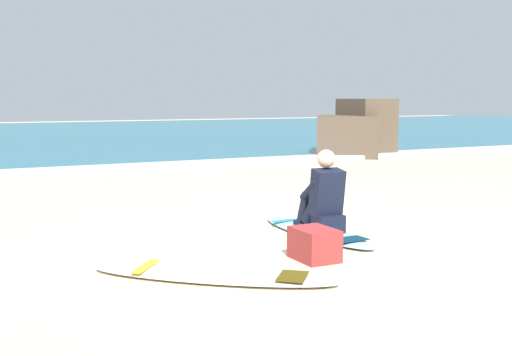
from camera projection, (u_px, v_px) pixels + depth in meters
The scene contains 8 objects.
ground_plane at pixel (299, 241), 7.10m from camera, with size 80.00×80.00×0.00m, color beige.
sea at pixel (32, 136), 26.13m from camera, with size 80.00×28.00×0.10m, color teal.
breaking_foam at pixel (118, 168), 14.03m from camera, with size 80.00×0.90×0.11m, color white.
surfboard_main at pixel (316, 231), 7.46m from camera, with size 0.60×2.09×0.08m.
surfer_seated at pixel (323, 199), 7.31m from camera, with size 0.40×0.72×0.95m.
surfboard_spare_near at pixel (213, 275), 5.62m from camera, with size 2.07×1.88×0.08m.
rock_outcrop_distant at pixel (356, 134), 18.09m from camera, with size 3.46×3.44×1.59m.
beach_bag at pixel (314, 244), 6.26m from camera, with size 0.36×0.48×0.32m, color maroon.
Camera 1 is at (-3.60, -5.96, 1.60)m, focal length 44.14 mm.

